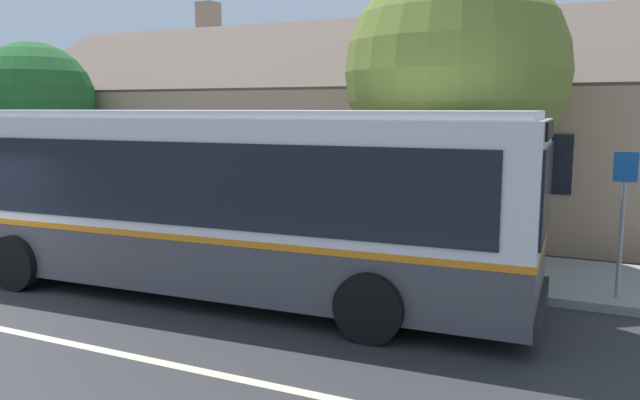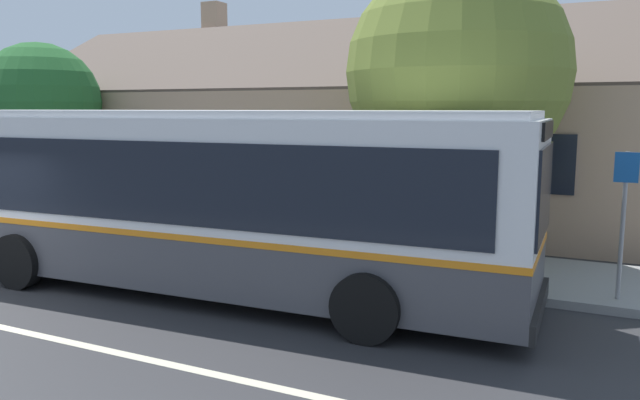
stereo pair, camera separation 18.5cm
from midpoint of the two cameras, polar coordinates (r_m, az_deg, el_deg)
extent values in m
cube|color=gray|center=(15.80, -13.31, -3.33)|extent=(60.00, 3.00, 0.15)
cube|color=tan|center=(20.82, 2.01, 4.59)|extent=(20.16, 9.43, 3.68)
cube|color=brown|center=(18.70, -0.92, 13.38)|extent=(20.76, 4.79, 2.47)
cube|color=brown|center=(23.01, 4.47, 12.43)|extent=(20.76, 4.79, 2.47)
cube|color=tan|center=(24.54, -9.42, 15.99)|extent=(0.70, 0.70, 1.20)
cube|color=black|center=(21.03, -21.51, 4.56)|extent=(1.10, 0.06, 1.30)
cube|color=black|center=(16.58, -4.60, 4.23)|extent=(1.10, 0.06, 1.30)
cube|color=black|center=(14.39, 20.52, 3.09)|extent=(1.10, 0.06, 1.30)
cube|color=#4C3323|center=(15.39, 5.22, 0.24)|extent=(1.00, 0.06, 2.10)
cube|color=#47474C|center=(11.28, -10.20, -4.52)|extent=(11.39, 2.93, 0.91)
cube|color=orange|center=(11.18, -10.27, -2.01)|extent=(11.41, 2.95, 0.10)
cube|color=white|center=(11.05, -10.40, 2.81)|extent=(11.39, 2.93, 1.79)
cube|color=white|center=(11.00, -10.53, 7.76)|extent=(11.16, 2.79, 0.12)
cube|color=black|center=(12.13, -7.06, 2.90)|extent=(10.40, 0.42, 1.29)
cube|color=black|center=(10.04, -14.40, 1.56)|extent=(10.40, 0.42, 1.29)
cube|color=black|center=(9.21, 20.40, 0.69)|extent=(0.12, 2.20, 1.29)
cube|color=black|center=(9.15, 20.68, 6.00)|extent=(0.11, 1.75, 0.24)
cube|color=black|center=(9.57, 20.00, -9.30)|extent=(0.17, 2.50, 0.28)
cube|color=#197233|center=(13.09, -12.28, -2.79)|extent=(3.17, 0.15, 0.63)
cube|color=black|center=(10.68, 13.86, -1.16)|extent=(0.90, 0.06, 2.44)
cylinder|color=black|center=(11.05, 9.01, -5.99)|extent=(1.01, 0.32, 1.00)
cylinder|color=black|center=(8.75, 4.82, -9.80)|extent=(1.01, 0.32, 1.00)
cylinder|color=black|center=(14.17, -17.89, -3.10)|extent=(1.01, 0.32, 1.00)
cylinder|color=black|center=(12.45, -25.51, -5.08)|extent=(1.01, 0.32, 1.00)
cube|color=#4C4C4C|center=(19.39, -26.52, -0.27)|extent=(1.61, 0.10, 0.04)
cube|color=#4C4C4C|center=(19.30, -26.85, -0.32)|extent=(1.61, 0.10, 0.04)
cube|color=black|center=(18.83, -25.61, -1.13)|extent=(0.08, 0.43, 0.45)
cube|color=#4C4C4C|center=(15.92, -15.55, -1.40)|extent=(1.61, 0.10, 0.04)
cube|color=#4C4C4C|center=(15.82, -15.89, -1.47)|extent=(1.61, 0.10, 0.04)
cube|color=#4C4C4C|center=(15.71, -16.24, -1.55)|extent=(1.61, 0.10, 0.04)
cube|color=#4C4C4C|center=(15.57, -16.59, -0.54)|extent=(1.61, 0.04, 0.10)
cube|color=#4C4C4C|center=(15.55, -16.61, -0.03)|extent=(1.61, 0.04, 0.10)
cube|color=black|center=(15.44, -14.06, -2.49)|extent=(0.08, 0.43, 0.45)
cube|color=black|center=(16.29, -17.56, -2.07)|extent=(0.08, 0.43, 0.45)
cylinder|color=#4C3828|center=(13.17, 12.43, -0.48)|extent=(0.29, 0.29, 2.48)
sphere|color=olive|center=(13.04, 12.81, 11.28)|extent=(4.47, 4.47, 4.47)
sphere|color=olive|center=(12.77, 11.63, 8.37)|extent=(2.61, 2.61, 2.61)
cylinder|color=#4C3828|center=(20.06, -23.58, 1.75)|extent=(0.40, 0.40, 2.29)
sphere|color=#235B28|center=(19.95, -23.97, 8.18)|extent=(3.41, 3.41, 3.41)
sphere|color=#235B28|center=(20.72, -24.81, 6.70)|extent=(2.13, 2.13, 2.13)
cylinder|color=gray|center=(11.15, 26.35, -2.17)|extent=(0.07, 0.07, 2.40)
cube|color=#1959A5|center=(11.01, 26.67, 2.68)|extent=(0.36, 0.03, 0.48)
camera|label=1|loc=(0.09, -89.54, 0.07)|focal=35.00mm
camera|label=2|loc=(0.09, 90.46, -0.07)|focal=35.00mm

